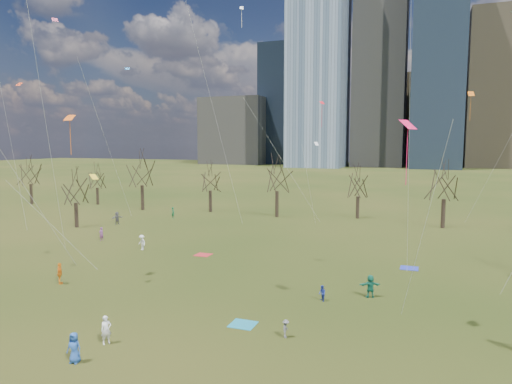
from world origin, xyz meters
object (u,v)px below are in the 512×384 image
(blanket_crimson, at_px, (203,255))
(person_4, at_px, (60,273))
(person_1, at_px, (106,330))
(blanket_teal, at_px, (243,324))
(person_0, at_px, (74,348))
(blanket_navy, at_px, (409,268))

(blanket_crimson, distance_m, person_4, 14.41)
(person_1, height_order, person_4, person_4)
(blanket_crimson, bearing_deg, person_4, -116.97)
(blanket_crimson, distance_m, person_1, 21.14)
(blanket_teal, xyz_separation_m, person_0, (-6.39, -7.77, 0.80))
(blanket_navy, bearing_deg, person_4, -150.67)
(person_0, relative_size, person_4, 0.93)
(blanket_teal, bearing_deg, blanket_crimson, 124.82)
(blanket_crimson, height_order, person_1, person_1)
(person_0, relative_size, person_1, 0.99)
(blanket_teal, relative_size, person_0, 0.98)
(person_1, relative_size, person_4, 0.94)
(blanket_teal, height_order, blanket_navy, same)
(blanket_navy, distance_m, person_1, 27.74)
(person_1, bearing_deg, blanket_teal, -16.95)
(person_1, xyz_separation_m, person_4, (-10.89, 7.85, 0.06))
(blanket_teal, xyz_separation_m, blanket_crimson, (-10.68, 15.35, 0.00))
(blanket_crimson, bearing_deg, blanket_teal, -55.18)
(blanket_navy, xyz_separation_m, blanket_crimson, (-20.12, -2.15, 0.00))
(blanket_teal, relative_size, blanket_navy, 1.00)
(blanket_navy, bearing_deg, person_0, -122.06)
(blanket_teal, height_order, person_4, person_4)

